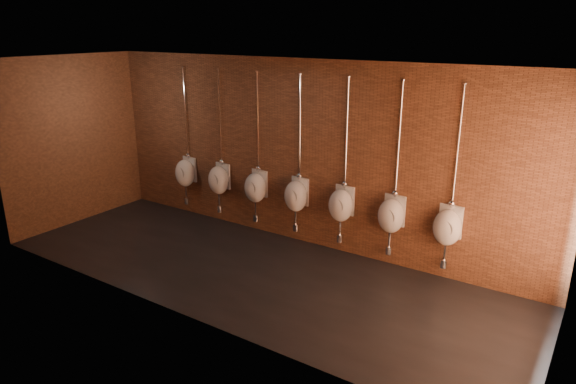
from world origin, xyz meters
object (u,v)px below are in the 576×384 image
Objects in this scene: urinal_0 at (185,172)px; urinal_5 at (391,215)px; urinal_1 at (219,179)px; urinal_3 at (296,195)px; urinal_2 at (256,187)px; urinal_6 at (448,226)px; urinal_4 at (341,204)px.

urinal_0 and urinal_5 have the same top height.
urinal_1 and urinal_3 have the same top height.
urinal_1 is at bearing 180.00° from urinal_5.
urinal_0 is 1.76m from urinal_2.
urinal_1 is at bearing 0.00° from urinal_0.
urinal_2 is at bearing 0.00° from urinal_1.
urinal_4 is at bearing 180.00° from urinal_6.
urinal_2 and urinal_4 have the same top height.
urinal_0 is 1.00× the size of urinal_6.
urinal_1 is (0.88, 0.00, 0.00)m from urinal_0.
urinal_6 is (0.88, 0.00, 0.00)m from urinal_5.
urinal_2 is 1.76m from urinal_4.
urinal_2 is 1.00× the size of urinal_3.
urinal_4 and urinal_5 have the same top height.
urinal_3 is 0.88m from urinal_4.
urinal_1 is at bearing 180.00° from urinal_3.
urinal_0 is at bearing 180.00° from urinal_6.
urinal_6 is (2.63, 0.00, 0.00)m from urinal_3.
urinal_0 is 5.27m from urinal_6.
urinal_6 is at bearing 0.00° from urinal_5.
urinal_2 is 0.88m from urinal_3.
urinal_0 is 4.39m from urinal_5.
urinal_5 and urinal_6 have the same top height.
urinal_1 is 1.00× the size of urinal_2.
urinal_1 is 1.00× the size of urinal_4.
urinal_4 is at bearing 180.00° from urinal_5.
urinal_2 is 1.00× the size of urinal_6.
urinal_4 is 0.88m from urinal_5.
urinal_1 and urinal_6 have the same top height.
urinal_3 is 1.00× the size of urinal_5.
urinal_2 is 1.00× the size of urinal_4.
urinal_1 is 1.00× the size of urinal_6.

